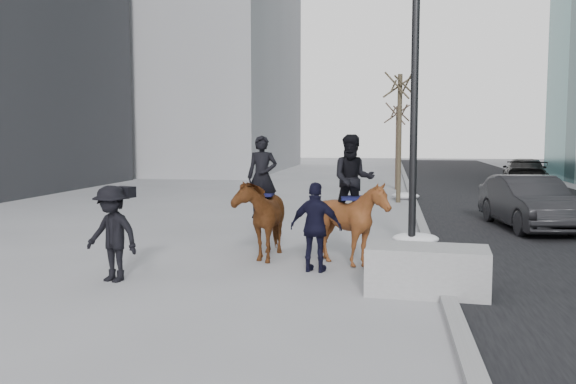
% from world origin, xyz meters
% --- Properties ---
extents(ground, '(120.00, 120.00, 0.00)m').
position_xyz_m(ground, '(0.00, 0.00, 0.00)').
color(ground, gray).
rests_on(ground, ground).
extents(road, '(8.00, 90.00, 0.01)m').
position_xyz_m(road, '(7.00, 10.00, 0.01)').
color(road, black).
rests_on(road, ground).
extents(curb, '(0.25, 90.00, 0.12)m').
position_xyz_m(curb, '(3.00, 10.00, 0.06)').
color(curb, gray).
rests_on(curb, ground).
extents(planter, '(2.08, 1.16, 0.80)m').
position_xyz_m(planter, '(2.70, -0.75, 0.40)').
color(planter, '#949497').
rests_on(planter, ground).
extents(car_near, '(2.24, 4.74, 1.50)m').
position_xyz_m(car_near, '(5.97, 7.02, 0.75)').
color(car_near, black).
rests_on(car_near, ground).
extents(car_far, '(2.93, 5.43, 1.49)m').
position_xyz_m(car_far, '(8.77, 21.14, 0.75)').
color(car_far, black).
rests_on(car_far, ground).
extents(tree_near, '(1.20, 1.20, 5.58)m').
position_xyz_m(tree_near, '(2.40, 13.32, 2.79)').
color(tree_near, '#382D21').
rests_on(tree_near, ground).
extents(tree_far, '(1.20, 1.20, 4.50)m').
position_xyz_m(tree_far, '(2.40, 19.13, 2.25)').
color(tree_far, '#3C3024').
rests_on(tree_far, ground).
extents(mounted_left, '(1.03, 2.09, 2.65)m').
position_xyz_m(mounted_left, '(-0.71, 1.86, 0.99)').
color(mounted_left, '#49270E').
rests_on(mounted_left, ground).
extents(mounted_right, '(1.59, 1.74, 2.68)m').
position_xyz_m(mounted_right, '(1.31, 1.29, 1.07)').
color(mounted_right, '#4D2A0F').
rests_on(mounted_right, ground).
extents(feeder, '(1.08, 0.93, 1.75)m').
position_xyz_m(feeder, '(0.65, 0.59, 0.88)').
color(feeder, black).
rests_on(feeder, ground).
extents(camera_crew, '(1.28, 0.97, 1.75)m').
position_xyz_m(camera_crew, '(-2.91, -0.79, 0.89)').
color(camera_crew, black).
rests_on(camera_crew, ground).
extents(lamppost, '(0.25, 2.53, 9.09)m').
position_xyz_m(lamppost, '(2.60, 3.98, 4.99)').
color(lamppost, black).
rests_on(lamppost, ground).
extents(snow_piles, '(1.16, 11.24, 0.29)m').
position_xyz_m(snow_piles, '(2.70, 9.42, 0.15)').
color(snow_piles, silver).
rests_on(snow_piles, ground).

